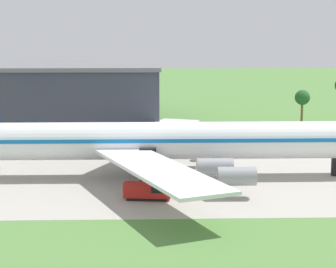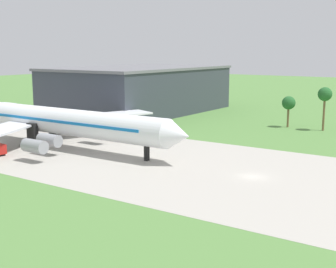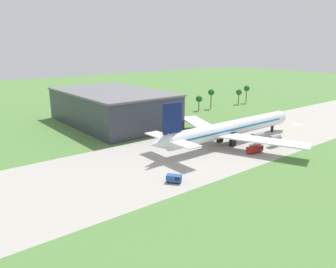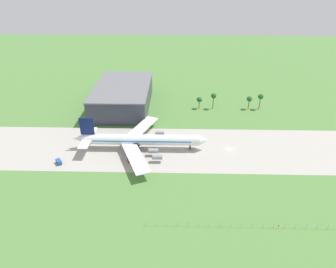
# 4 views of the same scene
# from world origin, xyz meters

# --- Properties ---
(ground_plane) EXTENTS (600.00, 600.00, 0.00)m
(ground_plane) POSITION_xyz_m (0.00, 0.00, 0.00)
(ground_plane) COLOR #517F3D
(taxiway_strip) EXTENTS (320.00, 44.00, 0.02)m
(taxiway_strip) POSITION_xyz_m (0.00, 0.00, 0.01)
(taxiway_strip) COLOR #A8A399
(taxiway_strip) RESTS_ON ground_plane
(jet_airliner) EXTENTS (71.92, 60.01, 17.96)m
(jet_airliner) POSITION_xyz_m (-47.91, -0.68, 5.55)
(jet_airliner) COLOR white
(jet_airliner) RESTS_ON ground_plane
(terminal_building) EXTENTS (36.72, 61.20, 15.11)m
(terminal_building) POSITION_xyz_m (-65.42, 54.89, 7.57)
(terminal_building) COLOR #333842
(terminal_building) RESTS_ON ground_plane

